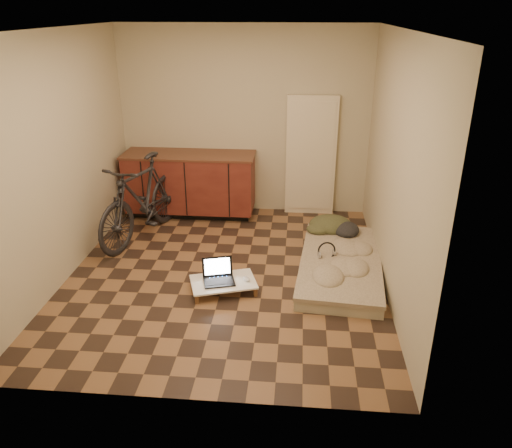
# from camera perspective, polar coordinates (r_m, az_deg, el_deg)

# --- Properties ---
(room_shell) EXTENTS (3.50, 4.00, 2.60)m
(room_shell) POSITION_cam_1_polar(r_m,az_deg,el_deg) (5.21, -3.78, 6.93)
(room_shell) COLOR brown
(room_shell) RESTS_ON ground
(cabinets) EXTENTS (1.84, 0.62, 0.91)m
(cabinets) POSITION_cam_1_polar(r_m,az_deg,el_deg) (7.20, -7.52, 4.58)
(cabinets) COLOR black
(cabinets) RESTS_ON ground
(appliance_panel) EXTENTS (0.70, 0.10, 1.70)m
(appliance_panel) POSITION_cam_1_polar(r_m,az_deg,el_deg) (7.15, 6.29, 7.72)
(appliance_panel) COLOR beige
(appliance_panel) RESTS_ON ground
(bicycle) EXTENTS (1.06, 1.90, 1.18)m
(bicycle) POSITION_cam_1_polar(r_m,az_deg,el_deg) (6.52, -12.97, 3.25)
(bicycle) COLOR black
(bicycle) RESTS_ON ground
(futon) EXTENTS (1.06, 1.95, 0.16)m
(futon) POSITION_cam_1_polar(r_m,az_deg,el_deg) (5.80, 9.63, -4.60)
(futon) COLOR #B1A98E
(futon) RESTS_ON ground
(clothing_pile) EXTENTS (0.62, 0.53, 0.23)m
(clothing_pile) POSITION_cam_1_polar(r_m,az_deg,el_deg) (6.45, 8.98, 0.36)
(clothing_pile) COLOR #3A3E24
(clothing_pile) RESTS_ON futon
(headphones) EXTENTS (0.27, 0.26, 0.15)m
(headphones) POSITION_cam_1_polar(r_m,az_deg,el_deg) (5.76, 8.09, -2.97)
(headphones) COLOR black
(headphones) RESTS_ON futon
(lap_desk) EXTENTS (0.78, 0.62, 0.11)m
(lap_desk) POSITION_cam_1_polar(r_m,az_deg,el_deg) (5.35, -3.76, -6.67)
(lap_desk) COLOR brown
(lap_desk) RESTS_ON ground
(laptop) EXTENTS (0.39, 0.37, 0.22)m
(laptop) POSITION_cam_1_polar(r_m,az_deg,el_deg) (5.35, -4.31, -5.95)
(laptop) COLOR black
(laptop) RESTS_ON lap_desk
(mouse) EXTENTS (0.11, 0.12, 0.04)m
(mouse) POSITION_cam_1_polar(r_m,az_deg,el_deg) (5.34, -1.09, -6.29)
(mouse) COLOR silver
(mouse) RESTS_ON lap_desk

